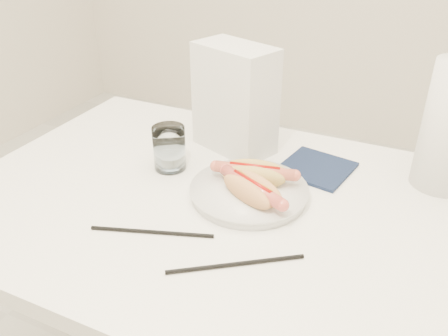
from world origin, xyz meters
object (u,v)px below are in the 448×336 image
at_px(plate, 249,193).
at_px(napkin_box, 235,99).
at_px(hotdog_right, 252,189).
at_px(hotdog_left, 255,174).
at_px(table, 231,223).
at_px(water_glass, 169,148).

xyz_separation_m(plate, napkin_box, (-0.12, 0.20, 0.12)).
bearing_deg(napkin_box, hotdog_right, -37.83).
xyz_separation_m(hotdog_left, hotdog_right, (0.02, -0.06, 0.00)).
bearing_deg(plate, hotdog_left, 89.34).
bearing_deg(napkin_box, table, -47.02).
distance_m(hotdog_left, hotdog_right, 0.06).
height_order(table, napkin_box, napkin_box).
xyz_separation_m(water_glass, napkin_box, (0.10, 0.16, 0.08)).
height_order(hotdog_left, water_glass, water_glass).
bearing_deg(plate, water_glass, 170.13).
bearing_deg(water_glass, table, -19.95).
relative_size(hotdog_left, napkin_box, 0.66).
bearing_deg(table, plate, 47.89).
bearing_deg(water_glass, hotdog_left, -2.33).
bearing_deg(hotdog_left, plate, -102.12).
bearing_deg(table, hotdog_left, 64.71).
distance_m(table, hotdog_left, 0.12).
distance_m(hotdog_right, water_glass, 0.25).
bearing_deg(plate, hotdog_right, -58.91).
relative_size(plate, hotdog_right, 1.46).
bearing_deg(hotdog_right, table, -155.52).
xyz_separation_m(table, hotdog_right, (0.05, -0.00, 0.10)).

